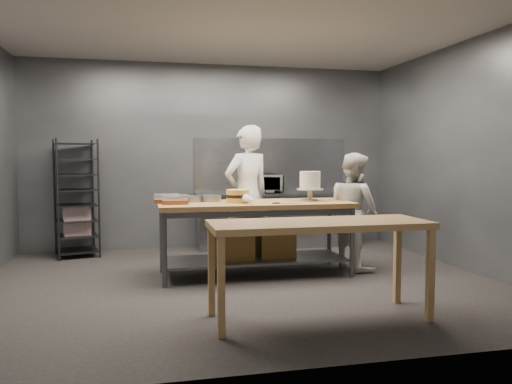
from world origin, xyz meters
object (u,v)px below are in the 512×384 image
(chef_behind, at_px, (247,195))
(microwave, at_px, (265,184))
(work_table, at_px, (253,230))
(chef_right, at_px, (354,211))
(near_counter, at_px, (319,231))
(speed_rack, at_px, (76,199))
(frosted_cake_stand, at_px, (310,182))
(layer_cake, at_px, (238,196))

(chef_behind, distance_m, microwave, 1.31)
(work_table, bearing_deg, chef_behind, 85.07)
(chef_right, xyz_separation_m, microwave, (-0.78, 1.79, 0.28))
(work_table, relative_size, near_counter, 1.20)
(speed_rack, relative_size, frosted_cake_stand, 4.63)
(speed_rack, relative_size, chef_right, 1.14)
(chef_behind, relative_size, frosted_cake_stand, 5.07)
(speed_rack, distance_m, chef_right, 4.07)
(frosted_cake_stand, bearing_deg, chef_behind, 137.41)
(near_counter, relative_size, layer_cake, 7.15)
(speed_rack, bearing_deg, chef_right, -24.76)
(frosted_cake_stand, bearing_deg, near_counter, -106.27)
(work_table, relative_size, chef_right, 1.56)
(speed_rack, height_order, microwave, speed_rack)
(chef_right, height_order, microwave, chef_right)
(chef_right, bearing_deg, near_counter, 131.37)
(work_table, height_order, near_counter, work_table)
(frosted_cake_stand, bearing_deg, chef_right, 3.73)
(work_table, distance_m, frosted_cake_stand, 0.95)
(speed_rack, bearing_deg, layer_cake, -40.01)
(chef_right, distance_m, layer_cake, 1.60)
(work_table, relative_size, speed_rack, 1.37)
(work_table, bearing_deg, speed_rack, 142.87)
(layer_cake, bearing_deg, frosted_cake_stand, 1.97)
(near_counter, height_order, chef_right, chef_right)
(chef_right, height_order, layer_cake, chef_right)
(speed_rack, distance_m, frosted_cake_stand, 3.55)
(near_counter, relative_size, speed_rack, 1.14)
(work_table, distance_m, microwave, 1.99)
(near_counter, bearing_deg, chef_behind, 93.74)
(layer_cake, bearing_deg, microwave, 66.67)
(work_table, distance_m, speed_rack, 2.93)
(near_counter, distance_m, frosted_cake_stand, 1.93)
(speed_rack, bearing_deg, frosted_cake_stand, -29.61)
(near_counter, xyz_separation_m, chef_behind, (-0.16, 2.46, 0.15))
(chef_right, bearing_deg, microwave, 6.72)
(near_counter, distance_m, chef_right, 2.19)
(work_table, bearing_deg, layer_cake, -174.66)
(near_counter, distance_m, speed_rack, 4.38)
(chef_behind, bearing_deg, chef_right, 133.21)
(work_table, xyz_separation_m, speed_rack, (-2.32, 1.76, 0.28))
(speed_rack, xyz_separation_m, chef_behind, (2.38, -1.11, 0.10))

